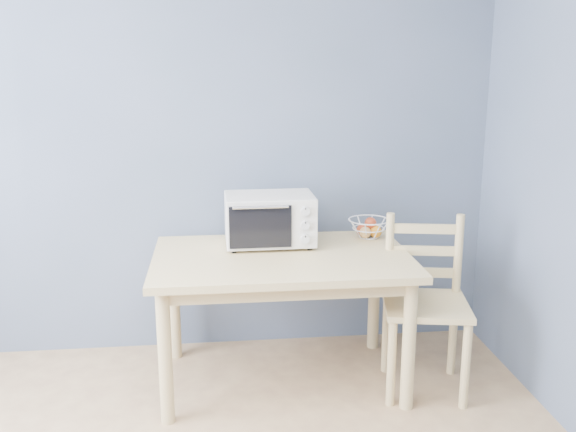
{
  "coord_description": "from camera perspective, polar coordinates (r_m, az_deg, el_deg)",
  "views": [
    {
      "loc": [
        0.31,
        -1.63,
        1.79
      ],
      "look_at": [
        0.7,
        1.85,
        0.93
      ],
      "focal_mm": 40.0,
      "sensor_mm": 36.0,
      "label": 1
    }
  ],
  "objects": [
    {
      "name": "fruit_basket",
      "position": [
        3.85,
        7.16,
        -1.06
      ],
      "size": [
        0.32,
        0.32,
        0.13
      ],
      "rotation": [
        0.0,
        0.0,
        0.38
      ],
      "color": "white",
      "rests_on": "dining_table"
    },
    {
      "name": "dining_chair",
      "position": [
        3.63,
        12.06,
        -7.82
      ],
      "size": [
        0.52,
        0.52,
        0.96
      ],
      "rotation": [
        0.0,
        0.0,
        -0.19
      ],
      "color": "#D9C182",
      "rests_on": "ground"
    },
    {
      "name": "dining_table",
      "position": [
        3.54,
        -0.55,
        -5.04
      ],
      "size": [
        1.4,
        0.9,
        0.75
      ],
      "color": "#D9C182",
      "rests_on": "ground"
    },
    {
      "name": "room",
      "position": [
        1.73,
        -16.53,
        -3.35
      ],
      "size": [
        4.01,
        4.51,
        2.61
      ],
      "color": "tan",
      "rests_on": "ground"
    },
    {
      "name": "toaster_oven",
      "position": [
        3.65,
        -1.95,
        -0.26
      ],
      "size": [
        0.51,
        0.37,
        0.3
      ],
      "rotation": [
        0.0,
        0.0,
        0.01
      ],
      "color": "beige",
      "rests_on": "dining_table"
    }
  ]
}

